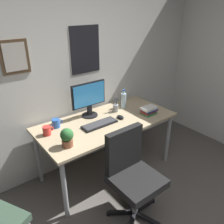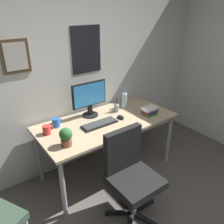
% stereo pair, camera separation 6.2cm
% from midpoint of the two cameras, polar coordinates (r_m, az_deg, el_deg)
% --- Properties ---
extents(wall_back, '(4.40, 0.10, 2.60)m').
position_cam_midpoint_polar(wall_back, '(2.85, -10.72, 10.00)').
color(wall_back, silver).
rests_on(wall_back, ground_plane).
extents(desk, '(1.68, 0.80, 0.75)m').
position_cam_midpoint_polar(desk, '(2.82, -0.57, -3.39)').
color(desk, tan).
rests_on(desk, ground_plane).
extents(office_chair, '(0.55, 0.57, 0.95)m').
position_cam_midpoint_polar(office_chair, '(2.36, 5.25, -14.51)').
color(office_chair, black).
rests_on(office_chair, ground_plane).
extents(monitor, '(0.46, 0.20, 0.43)m').
position_cam_midpoint_polar(monitor, '(2.82, -5.00, 3.55)').
color(monitor, black).
rests_on(monitor, desk).
extents(keyboard, '(0.43, 0.15, 0.03)m').
position_cam_midpoint_polar(keyboard, '(2.68, -2.43, -2.97)').
color(keyboard, black).
rests_on(keyboard, desk).
extents(computer_mouse, '(0.06, 0.11, 0.04)m').
position_cam_midpoint_polar(computer_mouse, '(2.82, 2.81, -1.29)').
color(computer_mouse, black).
rests_on(computer_mouse, desk).
extents(water_bottle, '(0.07, 0.07, 0.25)m').
position_cam_midpoint_polar(water_bottle, '(3.09, 3.68, 2.92)').
color(water_bottle, silver).
rests_on(water_bottle, desk).
extents(coffee_mug_near, '(0.12, 0.09, 0.10)m').
position_cam_midpoint_polar(coffee_mug_near, '(2.57, -15.20, -4.28)').
color(coffee_mug_near, red).
rests_on(coffee_mug_near, desk).
extents(coffee_mug_far, '(0.13, 0.09, 0.10)m').
position_cam_midpoint_polar(coffee_mug_far, '(2.70, -13.04, -2.56)').
color(coffee_mug_far, '#2659B2').
rests_on(coffee_mug_far, desk).
extents(potted_plant, '(0.13, 0.13, 0.19)m').
position_cam_midpoint_polar(potted_plant, '(2.30, -10.60, -5.95)').
color(potted_plant, brown).
rests_on(potted_plant, desk).
extents(pen_cup, '(0.07, 0.07, 0.20)m').
position_cam_midpoint_polar(pen_cup, '(2.99, 1.71, 1.09)').
color(pen_cup, '#9EA0A5').
rests_on(pen_cup, desk).
extents(book_stack_left, '(0.20, 0.15, 0.10)m').
position_cam_midpoint_polar(book_stack_left, '(2.96, 9.85, 0.32)').
color(book_stack_left, '#33723F').
rests_on(book_stack_left, desk).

